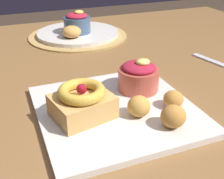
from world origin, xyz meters
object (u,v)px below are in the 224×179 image
fritter_middle (139,106)px  back_ramekin (77,23)px  cake_slice (82,102)px  berry_ramekin (139,76)px  back_pastry (72,32)px  knife (222,65)px  fritter_front (173,116)px  fritter_back (173,99)px  front_plate (116,110)px  back_plate (78,33)px

fritter_middle → back_ramekin: 0.53m
cake_slice → back_ramekin: bearing=75.4°
berry_ramekin → back_pastry: size_ratio=1.42×
back_pastry → cake_slice: bearing=-102.2°
berry_ramekin → knife: berry_ramekin is taller
fritter_front → fritter_back: 0.07m
back_pastry → front_plate: bearing=-93.7°
front_plate → back_pastry: size_ratio=4.78×
knife → berry_ramekin: bearing=89.2°
fritter_middle → fritter_back: 0.07m
back_ramekin → knife: bearing=-52.9°
fritter_back → knife: fritter_back is taller
front_plate → fritter_middle: 0.06m
back_plate → knife: (0.28, -0.39, -0.01)m
front_plate → knife: size_ratio=1.52×
fritter_back → back_ramekin: 0.52m
back_pastry → back_plate: bearing=58.1°
fritter_front → knife: 0.35m
cake_slice → back_plate: 0.52m
fritter_front → fritter_back: bearing=57.3°
back_ramekin → back_pastry: size_ratio=1.44×
fritter_back → knife: bearing=30.9°
cake_slice → back_pastry: 0.45m
berry_ramekin → fritter_front: bearing=-92.5°
front_plate → cake_slice: cake_slice is taller
berry_ramekin → fritter_middle: 0.10m
knife → cake_slice: bearing=93.0°
front_plate → fritter_middle: bearing=-56.5°
cake_slice → front_plate: bearing=5.8°
fritter_front → fritter_middle: (-0.04, 0.05, -0.00)m
cake_slice → fritter_front: (0.13, -0.09, -0.01)m
fritter_front → back_ramekin: 0.58m
fritter_middle → front_plate: bearing=123.5°
fritter_middle → fritter_back: (0.07, 0.00, -0.00)m
front_plate → berry_ramekin: 0.10m
fritter_back → back_ramekin: bearing=94.4°
back_plate → back_ramekin: 0.04m
cake_slice → knife: (0.41, 0.11, -0.04)m
back_ramekin → knife: size_ratio=0.46×
berry_ramekin → back_plate: size_ratio=0.31×
fritter_middle → back_plate: 0.54m
cake_slice → berry_ramekin: 0.15m
front_plate → berry_ramekin: bearing=35.6°
front_plate → back_plate: bearing=82.6°
cake_slice → fritter_front: cake_slice is taller
back_pastry → knife: back_pastry is taller
fritter_middle → back_plate: bearing=86.1°
front_plate → back_ramekin: 0.49m
back_pastry → knife: bearing=-46.1°
fritter_front → knife: bearing=35.8°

